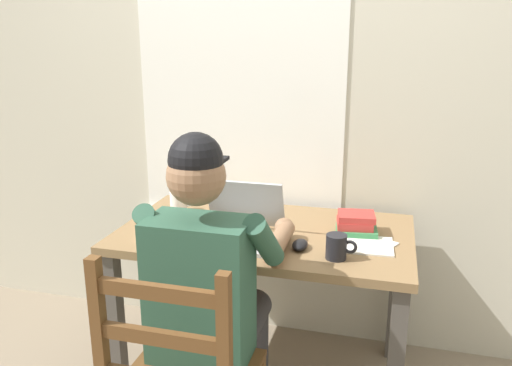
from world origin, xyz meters
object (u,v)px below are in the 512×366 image
object	(u,v)px
computer_mouse	(300,245)
coffee_mug_dark	(337,247)
desk	(265,252)
coffee_mug_white	(179,202)
laptop	(239,226)
book_stack_main	(356,224)
seated_person	(211,282)

from	to	relation	value
computer_mouse	coffee_mug_dark	world-z (taller)	coffee_mug_dark
desk	computer_mouse	size ratio (longest dim) A/B	12.30
desk	coffee_mug_white	size ratio (longest dim) A/B	10.56
laptop	coffee_mug_white	size ratio (longest dim) A/B	2.83
computer_mouse	coffee_mug_white	world-z (taller)	coffee_mug_white
laptop	book_stack_main	xyz separation A→B (m)	(0.46, 0.17, -0.01)
coffee_mug_white	coffee_mug_dark	world-z (taller)	coffee_mug_white
desk	laptop	world-z (taller)	laptop
coffee_mug_white	coffee_mug_dark	xyz separation A→B (m)	(0.78, -0.35, -0.00)
computer_mouse	book_stack_main	distance (m)	0.29
book_stack_main	desk	bearing A→B (deg)	-171.69
coffee_mug_white	seated_person	bearing A→B (deg)	-57.61
desk	coffee_mug_dark	world-z (taller)	coffee_mug_dark
coffee_mug_dark	book_stack_main	distance (m)	0.28
desk	computer_mouse	world-z (taller)	computer_mouse
seated_person	book_stack_main	distance (m)	0.68
desk	computer_mouse	distance (m)	0.27
desk	book_stack_main	distance (m)	0.41
coffee_mug_dark	desk	bearing A→B (deg)	146.36
laptop	coffee_mug_white	world-z (taller)	laptop
laptop	computer_mouse	world-z (taller)	laptop
laptop	seated_person	bearing A→B (deg)	-91.62
seated_person	coffee_mug_dark	distance (m)	0.48
seated_person	desk	bearing A→B (deg)	78.28
desk	coffee_mug_white	distance (m)	0.49
desk	coffee_mug_white	bearing A→B (deg)	163.59
computer_mouse	seated_person	bearing A→B (deg)	-134.71
computer_mouse	coffee_mug_dark	size ratio (longest dim) A/B	0.86
book_stack_main	seated_person	bearing A→B (deg)	-133.47
coffee_mug_dark	seated_person	bearing A→B (deg)	-152.40
seated_person	laptop	bearing A→B (deg)	88.38
seated_person	laptop	world-z (taller)	seated_person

